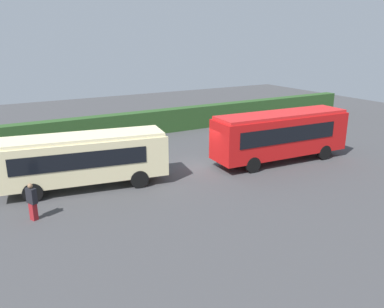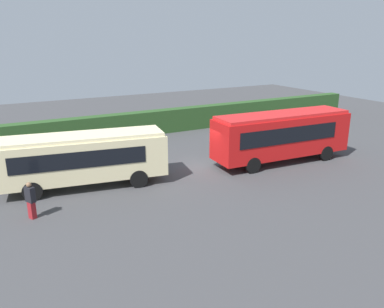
{
  "view_description": "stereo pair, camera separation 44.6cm",
  "coord_description": "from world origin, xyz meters",
  "px_view_note": "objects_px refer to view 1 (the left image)",
  "views": [
    {
      "loc": [
        -12.71,
        -19.84,
        8.05
      ],
      "look_at": [
        -1.62,
        -0.5,
        1.2
      ],
      "focal_mm": 36.28,
      "sensor_mm": 36.0,
      "label": 1
    },
    {
      "loc": [
        -12.32,
        -20.06,
        8.05
      ],
      "look_at": [
        -1.62,
        -0.5,
        1.2
      ],
      "focal_mm": 36.28,
      "sensor_mm": 36.0,
      "label": 2
    }
  ],
  "objects_px": {
    "bus_cream": "(85,158)",
    "bus_red": "(281,134)",
    "person_center": "(235,136)",
    "person_left": "(32,201)",
    "traffic_cone": "(268,129)",
    "person_right": "(249,132)"
  },
  "relations": [
    {
      "from": "bus_cream",
      "to": "person_center",
      "type": "xyz_separation_m",
      "value": [
        11.4,
        1.95,
        -0.71
      ]
    },
    {
      "from": "bus_red",
      "to": "person_left",
      "type": "height_order",
      "value": "bus_red"
    },
    {
      "from": "person_center",
      "to": "traffic_cone",
      "type": "bearing_deg",
      "value": 13.67
    },
    {
      "from": "person_center",
      "to": "bus_cream",
      "type": "bearing_deg",
      "value": 175.88
    },
    {
      "from": "person_right",
      "to": "bus_red",
      "type": "bearing_deg",
      "value": 28.02
    },
    {
      "from": "bus_cream",
      "to": "person_left",
      "type": "height_order",
      "value": "bus_cream"
    },
    {
      "from": "bus_cream",
      "to": "person_right",
      "type": "bearing_deg",
      "value": 20.57
    },
    {
      "from": "person_left",
      "to": "bus_red",
      "type": "bearing_deg",
      "value": 157.47
    },
    {
      "from": "bus_cream",
      "to": "bus_red",
      "type": "relative_size",
      "value": 0.95
    },
    {
      "from": "person_left",
      "to": "traffic_cone",
      "type": "relative_size",
      "value": 2.94
    },
    {
      "from": "person_center",
      "to": "traffic_cone",
      "type": "xyz_separation_m",
      "value": [
        5.64,
        2.94,
        -0.71
      ]
    },
    {
      "from": "person_right",
      "to": "person_left",
      "type": "bearing_deg",
      "value": -33.93
    },
    {
      "from": "person_left",
      "to": "person_right",
      "type": "xyz_separation_m",
      "value": [
        16.34,
        5.29,
        0.07
      ]
    },
    {
      "from": "bus_cream",
      "to": "bus_red",
      "type": "bearing_deg",
      "value": 1.66
    },
    {
      "from": "person_left",
      "to": "person_right",
      "type": "height_order",
      "value": "person_right"
    },
    {
      "from": "person_right",
      "to": "traffic_cone",
      "type": "height_order",
      "value": "person_right"
    },
    {
      "from": "bus_red",
      "to": "person_left",
      "type": "relative_size",
      "value": 5.46
    },
    {
      "from": "person_left",
      "to": "person_center",
      "type": "relative_size",
      "value": 0.93
    },
    {
      "from": "bus_cream",
      "to": "person_center",
      "type": "distance_m",
      "value": 11.59
    },
    {
      "from": "traffic_cone",
      "to": "bus_red",
      "type": "bearing_deg",
      "value": -124.97
    },
    {
      "from": "bus_red",
      "to": "bus_cream",
      "type": "bearing_deg",
      "value": 175.36
    },
    {
      "from": "bus_red",
      "to": "person_right",
      "type": "bearing_deg",
      "value": 83.17
    }
  ]
}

